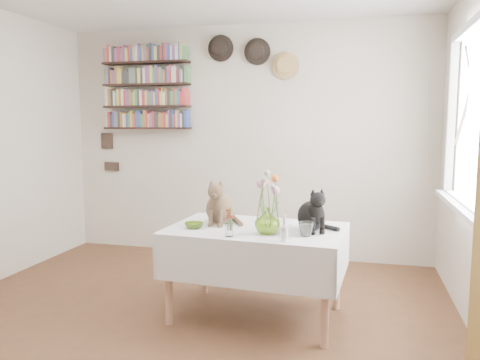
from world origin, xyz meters
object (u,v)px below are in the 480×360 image
(dining_table, at_px, (256,250))
(flower_vase, at_px, (267,221))
(tabby_cat, at_px, (220,200))
(black_cat, at_px, (311,208))
(bookshelf_unit, at_px, (146,88))

(dining_table, relative_size, flower_vase, 7.21)
(tabby_cat, relative_size, black_cat, 1.09)
(tabby_cat, bearing_deg, bookshelf_unit, 129.64)
(tabby_cat, xyz_separation_m, flower_vase, (0.42, -0.26, -0.09))
(dining_table, height_order, bookshelf_unit, bookshelf_unit)
(black_cat, height_order, flower_vase, black_cat)
(black_cat, bearing_deg, bookshelf_unit, 115.51)
(black_cat, height_order, bookshelf_unit, bookshelf_unit)
(tabby_cat, distance_m, flower_vase, 0.50)
(bookshelf_unit, bearing_deg, tabby_cat, -48.43)
(tabby_cat, relative_size, flower_vase, 1.92)
(bookshelf_unit, bearing_deg, dining_table, -44.14)
(dining_table, bearing_deg, bookshelf_unit, 135.86)
(dining_table, xyz_separation_m, bookshelf_unit, (-1.60, 1.55, 1.33))
(black_cat, bearing_deg, tabby_cat, 146.83)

